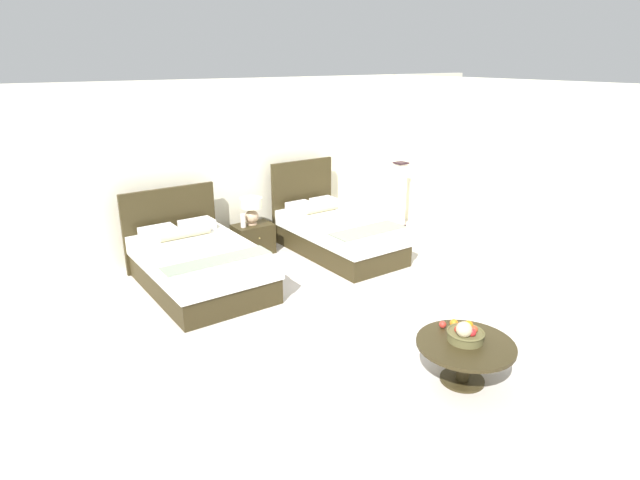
{
  "coord_description": "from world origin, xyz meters",
  "views": [
    {
      "loc": [
        -3.51,
        -4.61,
        2.94
      ],
      "look_at": [
        0.02,
        0.46,
        0.77
      ],
      "focal_mm": 29.38,
      "sensor_mm": 36.0,
      "label": 1
    }
  ],
  "objects_px": {
    "bed_near_window": "(199,264)",
    "fruit_bowl": "(465,333)",
    "coffee_table": "(465,351)",
    "bed_near_corner": "(337,233)",
    "nightstand": "(253,239)",
    "table_lamp": "(251,208)",
    "floor_lamp_corner": "(399,195)",
    "vase": "(243,221)",
    "loose_orange": "(454,323)",
    "loose_apple": "(443,325)"
  },
  "relations": [
    {
      "from": "table_lamp",
      "to": "coffee_table",
      "type": "xyz_separation_m",
      "value": [
        0.01,
        -4.24,
        -0.41
      ]
    },
    {
      "from": "bed_near_corner",
      "to": "vase",
      "type": "height_order",
      "value": "bed_near_corner"
    },
    {
      "from": "loose_apple",
      "to": "loose_orange",
      "type": "distance_m",
      "value": 0.12
    },
    {
      "from": "loose_orange",
      "to": "nightstand",
      "type": "bearing_deg",
      "value": 92.09
    },
    {
      "from": "floor_lamp_corner",
      "to": "fruit_bowl",
      "type": "bearing_deg",
      "value": -125.61
    },
    {
      "from": "loose_orange",
      "to": "floor_lamp_corner",
      "type": "bearing_deg",
      "value": 53.85
    },
    {
      "from": "loose_orange",
      "to": "loose_apple",
      "type": "bearing_deg",
      "value": 152.54
    },
    {
      "from": "nightstand",
      "to": "loose_apple",
      "type": "bearing_deg",
      "value": -89.4
    },
    {
      "from": "bed_near_corner",
      "to": "floor_lamp_corner",
      "type": "distance_m",
      "value": 1.82
    },
    {
      "from": "fruit_bowl",
      "to": "floor_lamp_corner",
      "type": "height_order",
      "value": "floor_lamp_corner"
    },
    {
      "from": "bed_near_corner",
      "to": "nightstand",
      "type": "relative_size",
      "value": 3.59
    },
    {
      "from": "bed_near_corner",
      "to": "floor_lamp_corner",
      "type": "xyz_separation_m",
      "value": [
        1.74,
        0.46,
        0.27
      ]
    },
    {
      "from": "table_lamp",
      "to": "loose_apple",
      "type": "xyz_separation_m",
      "value": [
        0.04,
        -3.91,
        -0.29
      ]
    },
    {
      "from": "bed_near_window",
      "to": "floor_lamp_corner",
      "type": "xyz_separation_m",
      "value": [
        4.04,
        0.47,
        0.27
      ]
    },
    {
      "from": "bed_near_window",
      "to": "fruit_bowl",
      "type": "relative_size",
      "value": 5.98
    },
    {
      "from": "coffee_table",
      "to": "bed_near_window",
      "type": "bearing_deg",
      "value": 109.09
    },
    {
      "from": "bed_near_window",
      "to": "coffee_table",
      "type": "bearing_deg",
      "value": -70.91
    },
    {
      "from": "bed_near_corner",
      "to": "fruit_bowl",
      "type": "xyz_separation_m",
      "value": [
        -1.07,
        -3.47,
        0.17
      ]
    },
    {
      "from": "table_lamp",
      "to": "loose_apple",
      "type": "distance_m",
      "value": 3.92
    },
    {
      "from": "bed_near_window",
      "to": "loose_apple",
      "type": "height_order",
      "value": "bed_near_window"
    },
    {
      "from": "vase",
      "to": "nightstand",
      "type": "bearing_deg",
      "value": 12.56
    },
    {
      "from": "bed_near_window",
      "to": "loose_orange",
      "type": "distance_m",
      "value": 3.49
    },
    {
      "from": "table_lamp",
      "to": "vase",
      "type": "bearing_deg",
      "value": -161.51
    },
    {
      "from": "nightstand",
      "to": "coffee_table",
      "type": "relative_size",
      "value": 0.65
    },
    {
      "from": "nightstand",
      "to": "loose_apple",
      "type": "relative_size",
      "value": 8.37
    },
    {
      "from": "nightstand",
      "to": "table_lamp",
      "type": "relative_size",
      "value": 1.42
    },
    {
      "from": "floor_lamp_corner",
      "to": "loose_orange",
      "type": "bearing_deg",
      "value": -126.15
    },
    {
      "from": "vase",
      "to": "fruit_bowl",
      "type": "distance_m",
      "value": 4.15
    },
    {
      "from": "vase",
      "to": "bed_near_corner",
      "type": "bearing_deg",
      "value": -27.92
    },
    {
      "from": "fruit_bowl",
      "to": "floor_lamp_corner",
      "type": "bearing_deg",
      "value": 54.39
    },
    {
      "from": "table_lamp",
      "to": "floor_lamp_corner",
      "type": "distance_m",
      "value": 2.86
    },
    {
      "from": "bed_near_window",
      "to": "table_lamp",
      "type": "relative_size",
      "value": 4.99
    },
    {
      "from": "bed_near_corner",
      "to": "loose_orange",
      "type": "distance_m",
      "value": 3.37
    },
    {
      "from": "nightstand",
      "to": "coffee_table",
      "type": "height_order",
      "value": "nightstand"
    },
    {
      "from": "loose_orange",
      "to": "vase",
      "type": "bearing_deg",
      "value": 94.73
    },
    {
      "from": "coffee_table",
      "to": "loose_orange",
      "type": "bearing_deg",
      "value": 63.09
    },
    {
      "from": "bed_near_corner",
      "to": "loose_orange",
      "type": "xyz_separation_m",
      "value": [
        -0.95,
        -3.23,
        0.13
      ]
    },
    {
      "from": "floor_lamp_corner",
      "to": "bed_near_corner",
      "type": "bearing_deg",
      "value": -165.14
    },
    {
      "from": "bed_near_corner",
      "to": "coffee_table",
      "type": "relative_size",
      "value": 2.33
    },
    {
      "from": "bed_near_window",
      "to": "nightstand",
      "type": "relative_size",
      "value": 3.52
    },
    {
      "from": "table_lamp",
      "to": "vase",
      "type": "distance_m",
      "value": 0.25
    },
    {
      "from": "bed_near_window",
      "to": "loose_apple",
      "type": "xyz_separation_m",
      "value": [
        1.24,
        -3.17,
        0.13
      ]
    },
    {
      "from": "nightstand",
      "to": "coffee_table",
      "type": "xyz_separation_m",
      "value": [
        0.01,
        -4.22,
        0.09
      ]
    },
    {
      "from": "floor_lamp_corner",
      "to": "loose_apple",
      "type": "bearing_deg",
      "value": -127.58
    },
    {
      "from": "coffee_table",
      "to": "fruit_bowl",
      "type": "relative_size",
      "value": 2.61
    },
    {
      "from": "nightstand",
      "to": "table_lamp",
      "type": "distance_m",
      "value": 0.5
    },
    {
      "from": "bed_near_corner",
      "to": "table_lamp",
      "type": "distance_m",
      "value": 1.39
    },
    {
      "from": "loose_apple",
      "to": "coffee_table",
      "type": "bearing_deg",
      "value": -96.1
    },
    {
      "from": "fruit_bowl",
      "to": "bed_near_corner",
      "type": "bearing_deg",
      "value": 72.81
    },
    {
      "from": "loose_apple",
      "to": "floor_lamp_corner",
      "type": "xyz_separation_m",
      "value": [
        2.8,
        3.64,
        0.14
      ]
    }
  ]
}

